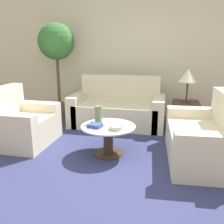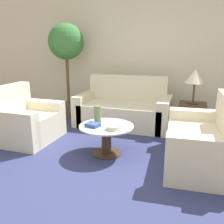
{
  "view_description": "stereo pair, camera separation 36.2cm",
  "coord_description": "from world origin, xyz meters",
  "views": [
    {
      "loc": [
        0.72,
        -2.38,
        1.5
      ],
      "look_at": [
        -0.01,
        1.04,
        0.55
      ],
      "focal_mm": 40.0,
      "sensor_mm": 36.0,
      "label": 1
    },
    {
      "loc": [
        1.07,
        -2.28,
        1.5
      ],
      "look_at": [
        -0.01,
        1.04,
        0.55
      ],
      "focal_mm": 40.0,
      "sensor_mm": 36.0,
      "label": 2
    }
  ],
  "objects": [
    {
      "name": "wall_back",
      "position": [
        0.0,
        2.98,
        1.3
      ],
      "size": [
        10.0,
        0.06,
        2.6
      ],
      "color": "beige",
      "rests_on": "ground_plane"
    },
    {
      "name": "side_table",
      "position": [
        1.1,
        2.08,
        0.26
      ],
      "size": [
        0.46,
        0.46,
        0.52
      ],
      "color": "#422D1E",
      "rests_on": "ground_plane"
    },
    {
      "name": "armchair",
      "position": [
        -1.42,
        0.92,
        0.29
      ],
      "size": [
        0.81,
        0.96,
        0.89
      ],
      "rotation": [
        0.0,
        0.0,
        1.55
      ],
      "color": "beige",
      "rests_on": "ground_plane"
    },
    {
      "name": "vase",
      "position": [
        -0.17,
        0.89,
        0.55
      ],
      "size": [
        0.11,
        0.11,
        0.25
      ],
      "color": "#6B7A4C",
      "rests_on": "coffee_table"
    },
    {
      "name": "potted_plant",
      "position": [
        -1.44,
        2.43,
        1.44
      ],
      "size": [
        0.72,
        0.72,
        1.92
      ],
      "color": "brown",
      "rests_on": "ground_plane"
    },
    {
      "name": "loveseat",
      "position": [
        1.3,
        0.87,
        0.29
      ],
      "size": [
        0.9,
        1.39,
        0.9
      ],
      "rotation": [
        0.0,
        0.0,
        -1.51
      ],
      "color": "beige",
      "rests_on": "ground_plane"
    },
    {
      "name": "sofa_main",
      "position": [
        -0.13,
        2.18,
        0.29
      ],
      "size": [
        1.74,
        0.86,
        0.92
      ],
      "color": "beige",
      "rests_on": "ground_plane"
    },
    {
      "name": "table_lamp",
      "position": [
        1.1,
        2.08,
        0.97
      ],
      "size": [
        0.32,
        0.32,
        0.58
      ],
      "color": "#422D1E",
      "rests_on": "side_table"
    },
    {
      "name": "ground_plane",
      "position": [
        0.0,
        0.0,
        0.0
      ],
      "size": [
        14.0,
        14.0,
        0.0
      ],
      "primitive_type": "plane",
      "color": "brown"
    },
    {
      "name": "bowl",
      "position": [
        0.13,
        0.66,
        0.45
      ],
      "size": [
        0.17,
        0.17,
        0.05
      ],
      "color": "beige",
      "rests_on": "coffee_table"
    },
    {
      "name": "book_stack",
      "position": [
        -0.17,
        0.7,
        0.44
      ],
      "size": [
        0.21,
        0.18,
        0.05
      ],
      "rotation": [
        0.0,
        0.0,
        -0.25
      ],
      "color": "#334C8C",
      "rests_on": "coffee_table"
    },
    {
      "name": "rug",
      "position": [
        -0.01,
        0.79,
        0.0
      ],
      "size": [
        3.69,
        3.61,
        0.01
      ],
      "color": "navy",
      "rests_on": "ground_plane"
    },
    {
      "name": "coffee_table",
      "position": [
        -0.01,
        0.79,
        0.27
      ],
      "size": [
        0.76,
        0.76,
        0.42
      ],
      "color": "#422D1E",
      "rests_on": "ground_plane"
    }
  ]
}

